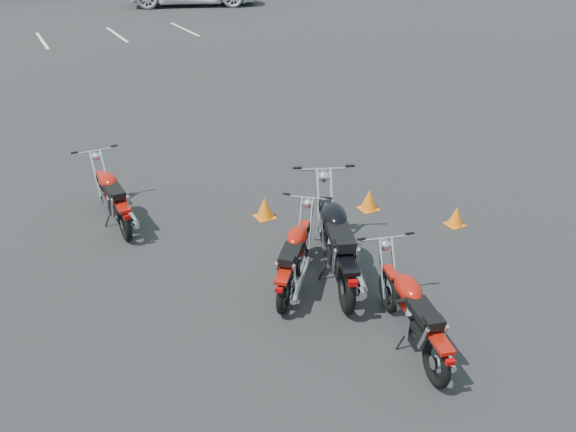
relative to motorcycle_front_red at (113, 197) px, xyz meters
name	(u,v)px	position (x,y,z in m)	size (l,w,h in m)	color
ground	(295,281)	(1.73, -2.79, -0.43)	(120.00, 120.00, 0.00)	black
motorcycle_front_red	(113,197)	(0.00, 0.00, 0.00)	(0.74, 1.92, 0.94)	black
motorcycle_second_black	(337,241)	(2.29, -2.89, 0.09)	(1.30, 2.27, 1.13)	black
motorcycle_third_red	(413,313)	(2.30, -4.46, -0.01)	(0.87, 1.84, 0.91)	black
motorcycle_rear_red	(295,257)	(1.71, -2.82, -0.03)	(1.43, 1.60, 0.89)	black
training_cone_near	(369,199)	(3.81, -1.47, -0.25)	(0.29, 0.29, 0.35)	orange
training_cone_far	(456,216)	(4.70, -2.55, -0.27)	(0.26, 0.26, 0.31)	orange
training_cone_extra	(265,208)	(2.16, -0.95, -0.25)	(0.30, 0.30, 0.35)	orange
parking_line_stripes	(2,44)	(-0.77, 17.21, -0.42)	(15.12, 4.00, 0.01)	silver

